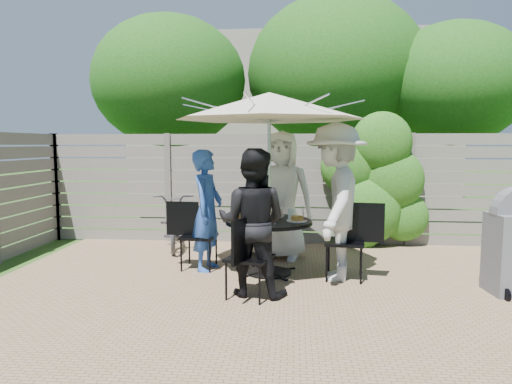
# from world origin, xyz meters

# --- Properties ---
(backyard_envelope) EXTENTS (60.00, 60.00, 5.00)m
(backyard_envelope) POSITION_xyz_m (0.09, 10.29, 2.61)
(backyard_envelope) COLOR #2A4F18
(backyard_envelope) RESTS_ON ground
(patio_table) EXTENTS (1.24, 1.24, 0.71)m
(patio_table) POSITION_xyz_m (-0.18, 1.15, 0.49)
(patio_table) COLOR black
(patio_table) RESTS_ON ground
(umbrella) EXTENTS (2.73, 2.73, 2.30)m
(umbrella) POSITION_xyz_m (-0.18, 1.15, 2.14)
(umbrella) COLOR silver
(umbrella) RESTS_ON ground
(chair_back) EXTENTS (0.46, 0.63, 0.83)m
(chair_back) POSITION_xyz_m (-0.03, 2.10, 0.25)
(chair_back) COLOR black
(chair_back) RESTS_ON ground
(person_back) EXTENTS (0.99, 0.73, 1.86)m
(person_back) POSITION_xyz_m (-0.05, 1.97, 0.93)
(person_back) COLOR silver
(person_back) RESTS_ON ground
(chair_left) EXTENTS (0.67, 0.46, 0.91)m
(chair_left) POSITION_xyz_m (-1.13, 1.30, 0.27)
(chair_left) COLOR black
(chair_left) RESTS_ON ground
(person_left) EXTENTS (0.47, 0.64, 1.60)m
(person_left) POSITION_xyz_m (-1.00, 1.28, 0.80)
(person_left) COLOR #2750AC
(person_left) RESTS_ON ground
(chair_front) EXTENTS (0.55, 0.70, 0.91)m
(chair_front) POSITION_xyz_m (-0.34, 0.20, 0.28)
(chair_front) COLOR black
(chair_front) RESTS_ON ground
(person_front) EXTENTS (0.88, 0.73, 1.62)m
(person_front) POSITION_xyz_m (-0.32, 0.33, 0.81)
(person_front) COLOR black
(person_front) RESTS_ON ground
(chair_right) EXTENTS (0.72, 0.52, 0.97)m
(chair_right) POSITION_xyz_m (0.77, 0.99, 0.29)
(chair_right) COLOR black
(chair_right) RESTS_ON ground
(person_right) EXTENTS (0.91, 1.35, 1.93)m
(person_right) POSITION_xyz_m (0.64, 1.02, 0.96)
(person_right) COLOR beige
(person_right) RESTS_ON ground
(plate_back) EXTENTS (0.26, 0.26, 0.06)m
(plate_back) POSITION_xyz_m (-0.12, 1.50, 0.73)
(plate_back) COLOR white
(plate_back) RESTS_ON patio_table
(plate_left) EXTENTS (0.26, 0.26, 0.06)m
(plate_left) POSITION_xyz_m (-0.54, 1.21, 0.73)
(plate_left) COLOR white
(plate_left) RESTS_ON patio_table
(plate_front) EXTENTS (0.26, 0.26, 0.06)m
(plate_front) POSITION_xyz_m (-0.24, 0.79, 0.73)
(plate_front) COLOR white
(plate_front) RESTS_ON patio_table
(plate_right) EXTENTS (0.26, 0.26, 0.06)m
(plate_right) POSITION_xyz_m (0.17, 1.09, 0.73)
(plate_right) COLOR white
(plate_right) RESTS_ON patio_table
(glass_back) EXTENTS (0.07, 0.07, 0.14)m
(glass_back) POSITION_xyz_m (-0.24, 1.42, 0.78)
(glass_back) COLOR silver
(glass_back) RESTS_ON patio_table
(glass_left) EXTENTS (0.07, 0.07, 0.14)m
(glass_left) POSITION_xyz_m (-0.45, 1.09, 0.78)
(glass_left) COLOR silver
(glass_left) RESTS_ON patio_table
(glass_front) EXTENTS (0.07, 0.07, 0.14)m
(glass_front) POSITION_xyz_m (-0.12, 0.88, 0.78)
(glass_front) COLOR silver
(glass_front) RESTS_ON patio_table
(glass_right) EXTENTS (0.07, 0.07, 0.14)m
(glass_right) POSITION_xyz_m (0.09, 1.21, 0.78)
(glass_right) COLOR silver
(glass_right) RESTS_ON patio_table
(syrup_jug) EXTENTS (0.09, 0.09, 0.16)m
(syrup_jug) POSITION_xyz_m (-0.23, 1.21, 0.79)
(syrup_jug) COLOR #59280C
(syrup_jug) RESTS_ON patio_table
(coffee_cup) EXTENTS (0.08, 0.08, 0.12)m
(coffee_cup) POSITION_xyz_m (-0.05, 1.35, 0.77)
(coffee_cup) COLOR #C6B293
(coffee_cup) RESTS_ON patio_table
(bicycle) EXTENTS (1.01, 1.82, 0.91)m
(bicycle) POSITION_xyz_m (-1.80, 2.60, 0.45)
(bicycle) COLOR #333338
(bicycle) RESTS_ON ground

